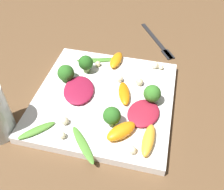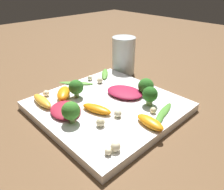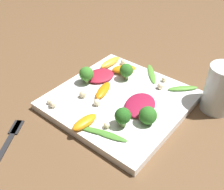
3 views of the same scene
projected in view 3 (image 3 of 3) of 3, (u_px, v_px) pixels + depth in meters
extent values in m
plane|color=brown|center=(120.00, 103.00, 0.64)|extent=(2.40, 2.40, 0.00)
cube|color=white|center=(120.00, 100.00, 0.63)|extent=(0.30, 0.30, 0.02)
cylinder|color=silver|center=(221.00, 89.00, 0.59)|extent=(0.07, 0.07, 0.11)
cube|color=#262628|center=(1.00, 153.00, 0.51)|extent=(0.16, 0.11, 0.01)
cube|color=#262628|center=(16.00, 127.00, 0.57)|extent=(0.05, 0.04, 0.01)
ellipsoid|color=maroon|center=(100.00, 76.00, 0.69)|extent=(0.09, 0.08, 0.01)
ellipsoid|color=maroon|center=(140.00, 105.00, 0.59)|extent=(0.10, 0.09, 0.01)
ellipsoid|color=orange|center=(124.00, 69.00, 0.71)|extent=(0.07, 0.06, 0.02)
ellipsoid|color=orange|center=(103.00, 90.00, 0.64)|extent=(0.07, 0.04, 0.02)
ellipsoid|color=orange|center=(85.00, 122.00, 0.55)|extent=(0.07, 0.03, 0.02)
ellipsoid|color=#FCAD33|center=(110.00, 62.00, 0.74)|extent=(0.08, 0.03, 0.02)
cylinder|color=#84AD5B|center=(123.00, 122.00, 0.55)|extent=(0.01, 0.01, 0.02)
sphere|color=#26601E|center=(123.00, 116.00, 0.54)|extent=(0.03, 0.03, 0.03)
cylinder|color=#84AD5B|center=(147.00, 121.00, 0.56)|extent=(0.01, 0.01, 0.01)
sphere|color=#2D6B23|center=(148.00, 115.00, 0.55)|extent=(0.04, 0.04, 0.04)
cylinder|color=#7A9E51|center=(87.00, 80.00, 0.67)|extent=(0.01, 0.01, 0.02)
sphere|color=#387A28|center=(86.00, 74.00, 0.66)|extent=(0.04, 0.04, 0.04)
cylinder|color=#84AD5B|center=(126.00, 76.00, 0.68)|extent=(0.01, 0.01, 0.02)
sphere|color=#2D6B23|center=(126.00, 70.00, 0.67)|extent=(0.04, 0.04, 0.04)
ellipsoid|color=#518E33|center=(183.00, 88.00, 0.65)|extent=(0.07, 0.07, 0.01)
ellipsoid|color=#518E33|center=(152.00, 74.00, 0.70)|extent=(0.08, 0.07, 0.00)
ellipsoid|color=#47842D|center=(97.00, 131.00, 0.53)|extent=(0.05, 0.09, 0.01)
ellipsoid|color=#47842D|center=(111.00, 136.00, 0.52)|extent=(0.03, 0.07, 0.00)
sphere|color=beige|center=(97.00, 102.00, 0.60)|extent=(0.02, 0.02, 0.02)
sphere|color=beige|center=(107.00, 125.00, 0.54)|extent=(0.01, 0.01, 0.01)
sphere|color=beige|center=(53.00, 104.00, 0.59)|extent=(0.02, 0.02, 0.02)
sphere|color=beige|center=(160.00, 86.00, 0.65)|extent=(0.02, 0.02, 0.02)
sphere|color=beige|center=(83.00, 94.00, 0.62)|extent=(0.02, 0.02, 0.02)
sphere|color=beige|center=(49.00, 102.00, 0.60)|extent=(0.01, 0.01, 0.01)
sphere|color=beige|center=(164.00, 79.00, 0.67)|extent=(0.01, 0.01, 0.01)
sphere|color=beige|center=(123.00, 62.00, 0.74)|extent=(0.02, 0.02, 0.02)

